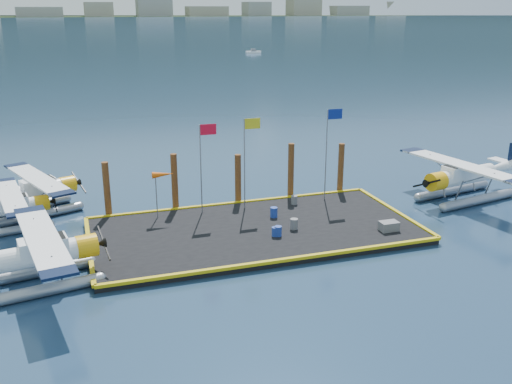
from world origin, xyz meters
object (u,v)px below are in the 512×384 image
Objects in this scene: seaplane_d at (463,179)px; piling_1 at (175,184)px; seaplane_b at (7,210)px; flagpole_yellow at (247,150)px; drum_5 at (274,212)px; piling_0 at (107,192)px; drum_3 at (278,231)px; seaplane_c at (33,194)px; piling_4 at (341,170)px; flagpole_blue at (329,141)px; windsock at (163,176)px; crate at (389,226)px; seaplane_a at (36,259)px; drum_4 at (294,200)px; piling_2 at (238,181)px; piling_3 at (291,172)px; drum_1 at (275,232)px; drum_2 at (294,224)px; flagpole_red at (204,155)px.

seaplane_d is 2.56× the size of piling_1.
seaplane_b is 1.38× the size of flagpole_yellow.
drum_5 is 0.17× the size of piling_0.
seaplane_b is 13.78× the size of drum_3.
piling_0 is at bearing 38.71° from seaplane_c.
piling_0 is at bearing 70.35° from seaplane_d.
drum_3 is 10.43m from piling_4.
windsock is at bearing 180.00° from flagpole_blue.
crate is at bearing 58.85° from seaplane_b.
seaplane_a is at bearing -115.34° from piling_0.
seaplane_a is 22.87m from piling_4.
drum_4 is 0.09× the size of flagpole_blue.
windsock is (-5.96, 5.46, 2.52)m from drum_3.
piling_2 is at bearing 180.00° from piling_4.
seaplane_b is 1.99× the size of piling_3.
piling_0 is (4.14, 8.73, 0.44)m from seaplane_a.
flagpole_yellow is at bearing -82.79° from piling_2.
drum_1 is at bearing -137.65° from flagpole_blue.
seaplane_d reaches higher than drum_4.
seaplane_a is 8.87× the size of crate.
seaplane_a is at bearing -157.55° from piling_4.
crate is 18.32m from piling_0.
flagpole_blue reaches higher than piling_0.
drum_2 is at bearing 159.74° from crate.
piling_2 reaches higher than drum_4.
flagpole_blue is (8.99, -0.00, 0.29)m from flagpole_red.
drum_2 is 5.86m from crate.
seaplane_c reaches higher than crate.
piling_1 reaches higher than piling_2.
piling_3 reaches higher than seaplane_b.
flagpole_red is 0.92× the size of flagpole_blue.
crate is 8.47m from piling_4.
flagpole_yellow is (-0.05, 5.41, 3.83)m from drum_1.
piling_3 reaches higher than windsock.
seaplane_a is at bearing 2.81° from seaplane_b.
seaplane_a is 20.84m from flagpole_blue.
crate is (22.49, -8.51, -0.63)m from seaplane_b.
flagpole_red reaches higher than seaplane_c.
piling_3 is at bearing 106.85° from seaplane_a.
crate is (6.83, -1.28, -0.03)m from drum_3.
piling_1 is at bearing 180.00° from piling_2.
piling_1 is (-5.79, 3.92, 1.36)m from drum_5.
drum_4 is 0.14× the size of piling_3.
piling_1 is (9.24, -2.69, 0.61)m from seaplane_c.
drum_3 is 0.10× the size of flagpole_red.
flagpole_red reaches higher than piling_0.
seaplane_c is 14.89m from flagpole_yellow.
drum_1 is 0.09× the size of flagpole_red.
drum_2 reaches higher than drum_5.
flagpole_red is 11.17m from piling_4.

